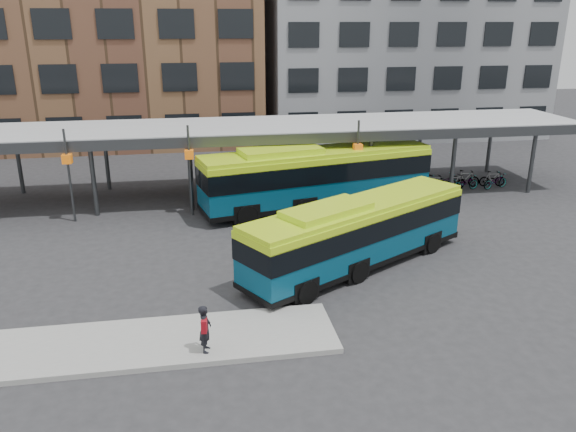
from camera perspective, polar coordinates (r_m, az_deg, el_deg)
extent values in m
plane|color=#28282B|center=(21.60, -1.36, -7.75)|extent=(120.00, 120.00, 0.00)
cube|color=gray|center=(18.96, -17.05, -12.50)|extent=(14.00, 3.00, 0.18)
cube|color=#999B9E|center=(32.69, -4.79, 8.93)|extent=(40.00, 6.00, 0.35)
cube|color=#383A3D|center=(29.79, -4.25, 7.64)|extent=(40.00, 0.15, 0.55)
cylinder|color=#383A3D|center=(36.91, -25.67, 4.95)|extent=(0.24, 0.24, 3.80)
cylinder|color=#383A3D|center=(31.04, -19.14, 3.40)|extent=(0.24, 0.24, 3.80)
cylinder|color=#383A3D|center=(35.84, -17.96, 5.54)|extent=(0.24, 0.24, 3.80)
cylinder|color=#383A3D|center=(30.60, -9.87, 3.96)|extent=(0.24, 0.24, 3.80)
cylinder|color=#383A3D|center=(35.45, -9.92, 6.05)|extent=(0.24, 0.24, 3.80)
cylinder|color=#383A3D|center=(30.96, -0.56, 4.43)|extent=(0.24, 0.24, 3.80)
cylinder|color=#383A3D|center=(35.76, -1.84, 6.44)|extent=(0.24, 0.24, 3.80)
cylinder|color=#383A3D|center=(32.11, 8.31, 4.77)|extent=(0.24, 0.24, 3.80)
cylinder|color=#383A3D|center=(36.76, 5.95, 6.70)|extent=(0.24, 0.24, 3.80)
cylinder|color=#383A3D|center=(33.96, 16.41, 4.97)|extent=(0.24, 0.24, 3.80)
cylinder|color=#383A3D|center=(38.39, 13.22, 6.83)|extent=(0.24, 0.24, 3.80)
cylinder|color=#383A3D|center=(36.41, 23.54, 5.07)|extent=(0.24, 0.24, 3.80)
cylinder|color=#383A3D|center=(40.57, 19.80, 6.85)|extent=(0.24, 0.24, 3.80)
cylinder|color=#383A3D|center=(30.35, -21.32, 3.77)|extent=(0.12, 0.12, 4.80)
cube|color=#D35E0C|center=(30.14, -21.53, 5.42)|extent=(0.45, 0.45, 0.45)
cylinder|color=#383A3D|center=(29.69, -9.91, 4.50)|extent=(0.12, 0.12, 4.80)
cube|color=#D35E0C|center=(29.48, -10.01, 6.19)|extent=(0.45, 0.45, 0.45)
cylinder|color=#383A3D|center=(30.95, 7.04, 5.24)|extent=(0.12, 0.12, 4.80)
cube|color=#D35E0C|center=(30.75, 7.10, 6.87)|extent=(0.45, 0.45, 0.45)
cube|color=brown|center=(51.59, -18.90, 19.58)|extent=(26.00, 14.00, 22.00)
cube|color=slate|center=(54.39, 11.09, 19.08)|extent=(24.00, 14.00, 20.00)
cube|color=navy|center=(23.39, 7.13, -1.82)|extent=(10.60, 7.45, 2.28)
cube|color=black|center=(23.24, 7.17, -0.77)|extent=(10.67, 7.52, 0.87)
cube|color=#B1DA16|center=(22.98, 7.25, 1.05)|extent=(10.55, 7.37, 0.18)
cube|color=#B1DA16|center=(21.69, 3.97, 0.55)|extent=(3.97, 3.25, 0.32)
cube|color=black|center=(23.78, 7.02, -4.13)|extent=(10.67, 7.52, 0.22)
cylinder|color=black|center=(25.76, 14.43, -2.68)|extent=(0.93, 0.69, 0.91)
cylinder|color=black|center=(27.01, 10.65, -1.36)|extent=(0.93, 0.69, 0.91)
cylinder|color=black|center=(22.34, 7.16, -5.65)|extent=(0.93, 0.69, 0.91)
cylinder|color=black|center=(23.77, 3.26, -3.95)|extent=(0.93, 0.69, 0.91)
cylinder|color=black|center=(20.61, 1.88, -7.73)|extent=(0.93, 0.69, 0.91)
cylinder|color=black|center=(22.15, -1.95, -5.73)|extent=(0.93, 0.69, 0.91)
cube|color=navy|center=(30.69, 2.96, 3.89)|extent=(13.02, 5.34, 2.66)
cube|color=black|center=(30.55, 2.98, 4.85)|extent=(13.09, 5.41, 1.01)
cube|color=#B1DA16|center=(30.34, 3.01, 6.50)|extent=(13.00, 5.23, 0.21)
cube|color=#B1DA16|center=(29.48, -0.76, 6.57)|extent=(4.56, 2.78, 0.37)
cube|color=black|center=(31.03, 2.92, 1.75)|extent=(13.10, 5.41, 0.25)
cylinder|color=black|center=(31.93, 10.85, 1.99)|extent=(1.11, 0.54, 1.06)
cylinder|color=black|center=(34.03, 8.52, 3.19)|extent=(1.11, 0.54, 1.06)
cylinder|color=black|center=(29.39, 1.73, 0.83)|extent=(1.11, 0.54, 1.06)
cylinder|color=black|center=(31.67, -0.16, 2.20)|extent=(1.11, 0.54, 1.06)
cylinder|color=black|center=(28.32, -4.18, 0.06)|extent=(1.11, 0.54, 1.06)
cylinder|color=black|center=(30.67, -5.69, 1.53)|extent=(1.11, 0.54, 1.06)
imported|color=black|center=(17.56, -8.41, -11.25)|extent=(0.44, 0.61, 1.54)
cube|color=maroon|center=(17.30, -8.52, -10.96)|extent=(0.20, 0.31, 0.41)
imported|color=slate|center=(35.29, 13.67, 3.33)|extent=(1.88, 1.10, 0.93)
imported|color=slate|center=(35.33, 14.59, 3.30)|extent=(1.63, 0.49, 0.98)
imported|color=slate|center=(35.79, 15.57, 3.41)|extent=(1.89, 0.79, 0.97)
imported|color=slate|center=(35.84, 16.61, 3.33)|extent=(1.68, 0.92, 0.97)
imported|color=slate|center=(35.92, 17.58, 3.26)|extent=(1.91, 0.98, 0.96)
imported|color=slate|center=(36.66, 17.55, 3.65)|extent=(1.83, 0.93, 1.06)
imported|color=slate|center=(36.89, 20.32, 3.36)|extent=(1.91, 1.11, 0.95)
imported|color=slate|center=(37.31, 20.03, 3.58)|extent=(1.67, 0.64, 0.98)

